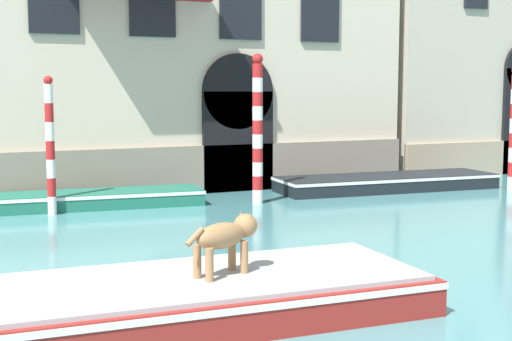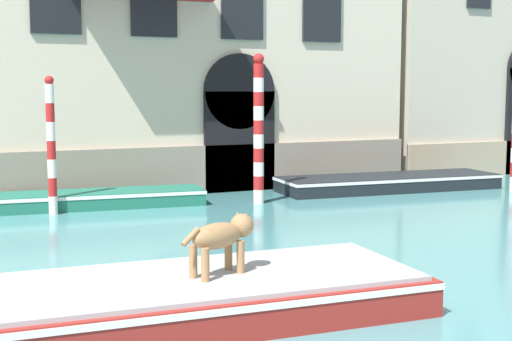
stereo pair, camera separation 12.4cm
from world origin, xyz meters
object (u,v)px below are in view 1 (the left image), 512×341
Objects in this scene: boat_moored_far at (387,182)px; mooring_pole_0 at (258,128)px; boat_foreground at (131,303)px; mooring_pole_1 at (50,145)px; boat_moored_near_palazzo at (90,199)px; dog_on_deck at (226,236)px.

mooring_pole_0 is at bearing -166.56° from boat_moored_far.
mooring_pole_0 is at bearing 59.10° from boat_foreground.
mooring_pole_1 is at bearing -174.09° from boat_moored_far.
boat_moored_near_palazzo is 1.77× the size of mooring_pole_1.
boat_foreground reaches higher than boat_moored_near_palazzo.
boat_moored_near_palazzo is at bearing 34.10° from mooring_pole_1.
boat_foreground is at bearing -92.17° from mooring_pole_1.
mooring_pole_1 is (0.32, 8.35, 1.34)m from boat_foreground.
boat_foreground is at bearing 155.69° from dog_on_deck.
boat_moored_near_palazzo is 0.86× the size of boat_moored_far.
mooring_pole_0 is (4.10, 7.96, 0.89)m from dog_on_deck.
dog_on_deck is 0.35× the size of mooring_pole_1.
boat_foreground is 1.18× the size of boat_moored_far.
mooring_pole_0 is 1.18× the size of mooring_pole_1.
boat_moored_near_palazzo is 8.46m from boat_moored_far.
mooring_pole_1 is at bearing 174.53° from mooring_pole_0.
boat_moored_near_palazzo is 4.51m from mooring_pole_0.
boat_moored_far reaches higher than boat_moored_near_palazzo.
mooring_pole_0 is (4.02, -1.16, 1.70)m from boat_moored_near_palazzo.
mooring_pole_0 is at bearing -9.73° from boat_moored_near_palazzo.
mooring_pole_1 reaches higher than boat_foreground.
boat_foreground is 2.06× the size of mooring_pole_0.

